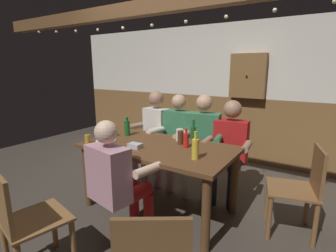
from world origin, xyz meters
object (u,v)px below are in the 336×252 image
at_px(person_2, 202,140).
at_px(pint_glass_0, 88,139).
at_px(chair_empty_near_left, 301,188).
at_px(bottle_0, 186,140).
at_px(plate_0, 106,141).
at_px(pint_glass_4, 179,135).
at_px(person_4, 117,178).
at_px(pint_glass_1, 112,132).
at_px(person_0, 153,132).
at_px(bottle_1, 195,148).
at_px(chair_empty_near_right, 24,220).
at_px(person_1, 175,136).
at_px(pint_glass_3, 180,133).
at_px(wall_dart_cabinet, 248,76).
at_px(person_3, 229,146).
at_px(bottle_3, 127,128).
at_px(condiment_caddy, 135,146).
at_px(pint_glass_2, 181,138).
at_px(dining_table, 159,155).
at_px(bottle_2, 193,132).

relative_size(person_2, pint_glass_0, 12.31).
bearing_deg(chair_empty_near_left, bottle_0, 88.86).
bearing_deg(plate_0, pint_glass_4, 34.76).
relative_size(person_4, pint_glass_1, 11.32).
relative_size(person_0, bottle_1, 4.81).
bearing_deg(chair_empty_near_right, pint_glass_0, 125.05).
bearing_deg(pint_glass_4, person_0, 149.18).
bearing_deg(bottle_0, pint_glass_0, -154.90).
relative_size(person_1, pint_glass_3, 10.59).
bearing_deg(wall_dart_cabinet, person_3, -81.61).
xyz_separation_m(chair_empty_near_left, pint_glass_3, (-1.34, 0.03, 0.34)).
relative_size(chair_empty_near_right, plate_0, 3.90).
distance_m(bottle_3, pint_glass_3, 0.66).
height_order(chair_empty_near_left, condiment_caddy, chair_empty_near_left).
relative_size(person_3, pint_glass_2, 8.05).
relative_size(chair_empty_near_right, pint_glass_0, 8.63).
height_order(person_2, bottle_1, person_2).
xyz_separation_m(pint_glass_0, pint_glass_1, (0.00, 0.37, 0.00)).
relative_size(dining_table, bottle_1, 6.25).
relative_size(person_1, person_2, 0.99).
distance_m(plate_0, bottle_3, 0.36).
bearing_deg(wall_dart_cabinet, bottle_1, -85.78).
height_order(bottle_3, pint_glass_1, bottle_3).
distance_m(person_2, bottle_2, 0.34).
height_order(person_0, bottle_1, person_0).
distance_m(person_3, pint_glass_4, 0.63).
relative_size(chair_empty_near_left, bottle_3, 3.72).
relative_size(person_2, pint_glass_4, 9.12).
height_order(dining_table, condiment_caddy, condiment_caddy).
relative_size(person_0, pint_glass_1, 12.29).
distance_m(condiment_caddy, plate_0, 0.44).
bearing_deg(dining_table, pint_glass_0, -152.35).
xyz_separation_m(chair_empty_near_right, pint_glass_3, (0.35, 1.72, 0.34)).
bearing_deg(dining_table, plate_0, -161.51).
bearing_deg(pint_glass_0, person_2, 49.57).
xyz_separation_m(plate_0, bottle_1, (1.13, 0.02, 0.10)).
bearing_deg(bottle_1, pint_glass_3, 130.74).
bearing_deg(plate_0, chair_empty_near_left, 15.47).
bearing_deg(chair_empty_near_right, person_1, 99.56).
bearing_deg(chair_empty_near_left, wall_dart_cabinet, 17.62).
distance_m(person_4, bottle_3, 1.03).
xyz_separation_m(plate_0, pint_glass_0, (-0.10, -0.17, 0.04)).
height_order(condiment_caddy, bottle_3, bottle_3).
height_order(dining_table, person_3, person_3).
distance_m(person_2, pint_glass_4, 0.44).
height_order(bottle_1, pint_glass_3, bottle_1).
height_order(person_3, bottle_3, person_3).
bearing_deg(pint_glass_2, person_3, 53.64).
xyz_separation_m(person_0, chair_empty_near_left, (1.96, -0.33, -0.22)).
bearing_deg(bottle_0, pint_glass_3, 129.72).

